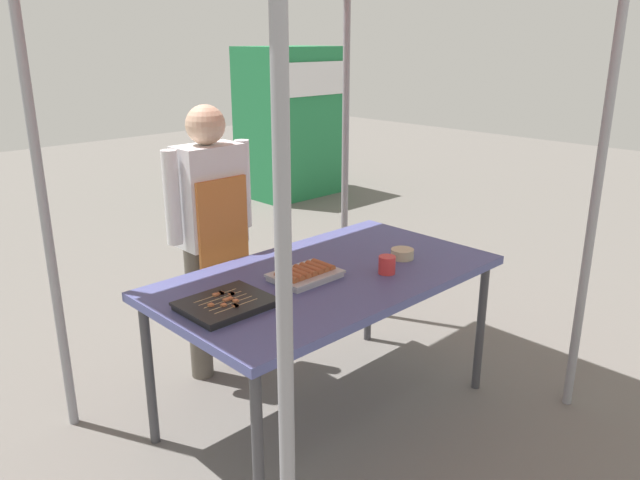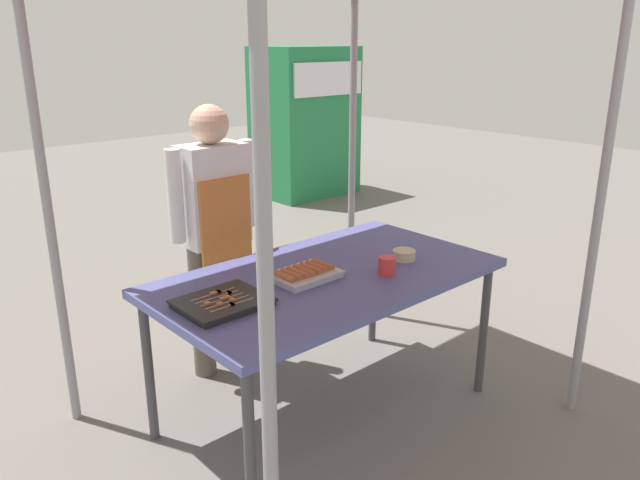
{
  "view_description": "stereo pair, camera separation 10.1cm",
  "coord_description": "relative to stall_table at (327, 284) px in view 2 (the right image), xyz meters",
  "views": [
    {
      "loc": [
        -1.89,
        -1.91,
        1.79
      ],
      "look_at": [
        0.0,
        0.05,
        0.9
      ],
      "focal_mm": 34.77,
      "sensor_mm": 36.0,
      "label": 1
    },
    {
      "loc": [
        -1.82,
        -1.98,
        1.79
      ],
      "look_at": [
        0.0,
        0.05,
        0.9
      ],
      "focal_mm": 34.77,
      "sensor_mm": 36.0,
      "label": 2
    }
  ],
  "objects": [
    {
      "name": "ground_plane",
      "position": [
        0.0,
        0.0,
        -0.7
      ],
      "size": [
        18.0,
        18.0,
        0.0
      ],
      "primitive_type": "plane",
      "color": "#66605B"
    },
    {
      "name": "condiment_bowl",
      "position": [
        0.41,
        -0.12,
        0.08
      ],
      "size": [
        0.11,
        0.11,
        0.05
      ],
      "primitive_type": "cylinder",
      "color": "#BFB28C",
      "rests_on": "stall_table"
    },
    {
      "name": "tray_meat_skewers",
      "position": [
        -0.57,
        0.01,
        0.07
      ],
      "size": [
        0.35,
        0.29,
        0.04
      ],
      "color": "black",
      "rests_on": "stall_table"
    },
    {
      "name": "neighbor_stall_left",
      "position": [
        2.93,
        3.58,
        0.16
      ],
      "size": [
        1.09,
        0.82,
        1.7
      ],
      "color": "#237F47",
      "rests_on": "ground"
    },
    {
      "name": "drink_cup_near_edge",
      "position": [
        0.2,
        -0.19,
        0.09
      ],
      "size": [
        0.08,
        0.08,
        0.08
      ],
      "primitive_type": "cylinder",
      "color": "red",
      "rests_on": "stall_table"
    },
    {
      "name": "stall_table",
      "position": [
        0.0,
        0.0,
        0.0
      ],
      "size": [
        1.6,
        0.9,
        0.75
      ],
      "color": "#4C518C",
      "rests_on": "ground"
    },
    {
      "name": "tray_grilled_sausages",
      "position": [
        -0.12,
        0.02,
        0.08
      ],
      "size": [
        0.3,
        0.22,
        0.05
      ],
      "color": "#ADADB2",
      "rests_on": "stall_table"
    },
    {
      "name": "vendor_woman",
      "position": [
        -0.13,
        0.74,
        0.17
      ],
      "size": [
        0.52,
        0.22,
        1.48
      ],
      "rotation": [
        0.0,
        0.0,
        3.14
      ],
      "color": "#595147",
      "rests_on": "ground"
    }
  ]
}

